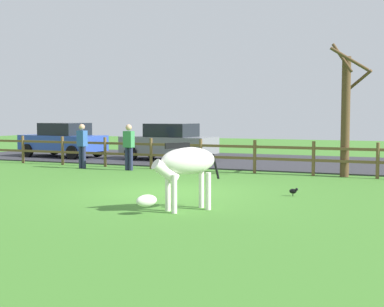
{
  "coord_description": "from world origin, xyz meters",
  "views": [
    {
      "loc": [
        5.66,
        -12.11,
        1.97
      ],
      "look_at": [
        0.29,
        0.7,
        0.95
      ],
      "focal_mm": 49.07,
      "sensor_mm": 36.0,
      "label": 1
    }
  ],
  "objects_px": {
    "zebra": "(185,166)",
    "parked_car_blue": "(63,140)",
    "parked_car_grey": "(169,141)",
    "visitor_left_of_tree": "(82,144)",
    "visitor_right_of_tree": "(129,145)",
    "bare_tree": "(346,112)",
    "crow_on_grass": "(293,191)"
  },
  "relations": [
    {
      "from": "parked_car_blue",
      "to": "parked_car_grey",
      "type": "bearing_deg",
      "value": 3.58
    },
    {
      "from": "bare_tree",
      "to": "parked_car_blue",
      "type": "distance_m",
      "value": 13.14
    },
    {
      "from": "visitor_left_of_tree",
      "to": "crow_on_grass",
      "type": "bearing_deg",
      "value": -22.81
    },
    {
      "from": "bare_tree",
      "to": "visitor_right_of_tree",
      "type": "xyz_separation_m",
      "value": [
        -7.34,
        -0.94,
        -1.16
      ]
    },
    {
      "from": "parked_car_grey",
      "to": "parked_car_blue",
      "type": "bearing_deg",
      "value": -176.42
    },
    {
      "from": "zebra",
      "to": "parked_car_blue",
      "type": "bearing_deg",
      "value": 136.11
    },
    {
      "from": "zebra",
      "to": "visitor_right_of_tree",
      "type": "distance_m",
      "value": 8.2
    },
    {
      "from": "crow_on_grass",
      "to": "zebra",
      "type": "bearing_deg",
      "value": -120.63
    },
    {
      "from": "parked_car_grey",
      "to": "visitor_left_of_tree",
      "type": "bearing_deg",
      "value": -112.88
    },
    {
      "from": "bare_tree",
      "to": "visitor_left_of_tree",
      "type": "relative_size",
      "value": 2.57
    },
    {
      "from": "bare_tree",
      "to": "visitor_right_of_tree",
      "type": "relative_size",
      "value": 2.57
    },
    {
      "from": "crow_on_grass",
      "to": "visitor_right_of_tree",
      "type": "height_order",
      "value": "visitor_right_of_tree"
    },
    {
      "from": "crow_on_grass",
      "to": "parked_car_blue",
      "type": "relative_size",
      "value": 0.05
    },
    {
      "from": "zebra",
      "to": "visitor_left_of_tree",
      "type": "relative_size",
      "value": 0.99
    },
    {
      "from": "zebra",
      "to": "crow_on_grass",
      "type": "xyz_separation_m",
      "value": [
        1.67,
        2.81,
        -0.8
      ]
    },
    {
      "from": "parked_car_grey",
      "to": "parked_car_blue",
      "type": "xyz_separation_m",
      "value": [
        -5.23,
        -0.33,
        0.0
      ]
    },
    {
      "from": "visitor_left_of_tree",
      "to": "parked_car_grey",
      "type": "bearing_deg",
      "value": 67.12
    },
    {
      "from": "parked_car_grey",
      "to": "visitor_left_of_tree",
      "type": "height_order",
      "value": "visitor_left_of_tree"
    },
    {
      "from": "bare_tree",
      "to": "visitor_left_of_tree",
      "type": "bearing_deg",
      "value": -173.73
    },
    {
      "from": "bare_tree",
      "to": "visitor_right_of_tree",
      "type": "height_order",
      "value": "bare_tree"
    },
    {
      "from": "parked_car_grey",
      "to": "zebra",
      "type": "bearing_deg",
      "value": -63.24
    },
    {
      "from": "bare_tree",
      "to": "parked_car_blue",
      "type": "height_order",
      "value": "bare_tree"
    },
    {
      "from": "parked_car_grey",
      "to": "parked_car_blue",
      "type": "height_order",
      "value": "same"
    },
    {
      "from": "zebra",
      "to": "parked_car_grey",
      "type": "height_order",
      "value": "parked_car_grey"
    },
    {
      "from": "bare_tree",
      "to": "crow_on_grass",
      "type": "xyz_separation_m",
      "value": [
        -0.68,
        -4.63,
        -1.94
      ]
    },
    {
      "from": "parked_car_grey",
      "to": "parked_car_blue",
      "type": "distance_m",
      "value": 5.24
    },
    {
      "from": "crow_on_grass",
      "to": "visitor_right_of_tree",
      "type": "distance_m",
      "value": 7.65
    },
    {
      "from": "bare_tree",
      "to": "zebra",
      "type": "distance_m",
      "value": 7.88
    },
    {
      "from": "zebra",
      "to": "parked_car_blue",
      "type": "distance_m",
      "value": 14.53
    },
    {
      "from": "zebra",
      "to": "visitor_right_of_tree",
      "type": "xyz_separation_m",
      "value": [
        -5.0,
        6.5,
        -0.02
      ]
    },
    {
      "from": "parked_car_blue",
      "to": "bare_tree",
      "type": "bearing_deg",
      "value": -11.6
    },
    {
      "from": "visitor_right_of_tree",
      "to": "crow_on_grass",
      "type": "bearing_deg",
      "value": -28.97
    }
  ]
}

